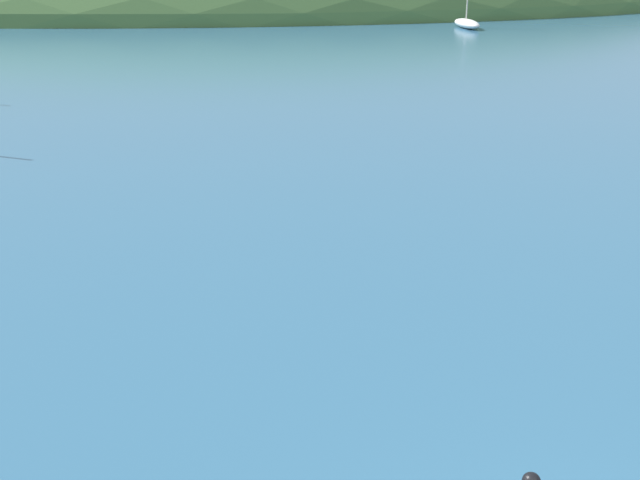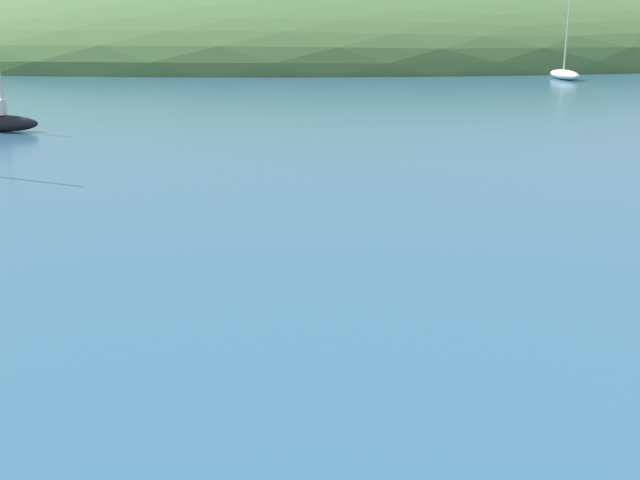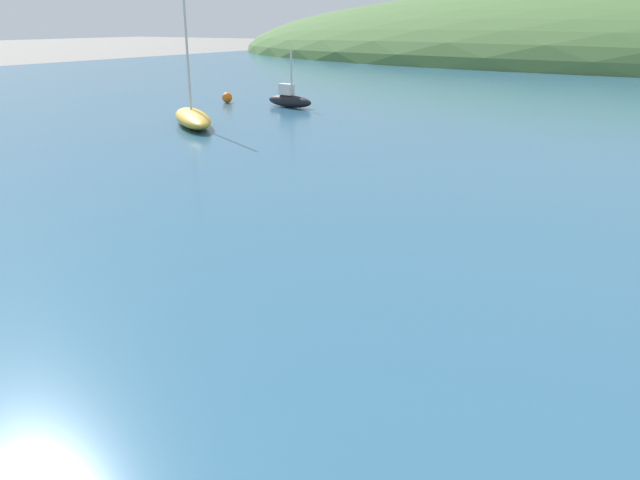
% 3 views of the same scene
% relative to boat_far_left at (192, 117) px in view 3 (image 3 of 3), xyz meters
% --- Properties ---
extents(water, '(80.00, 60.00, 0.10)m').
position_rel_boat_far_left_xyz_m(water, '(10.23, 15.77, -0.31)').
color(water, '#2D5B7A').
rests_on(water, ground).
extents(boat_far_left, '(3.30, 2.94, 4.34)m').
position_rel_boat_far_left_xyz_m(boat_far_left, '(0.00, 0.00, 0.00)').
color(boat_far_left, gold).
rests_on(boat_far_left, water).
extents(boat_mid_harbor, '(2.07, 0.78, 2.06)m').
position_rel_boat_far_left_xyz_m(boat_mid_harbor, '(0.12, 5.11, 0.02)').
color(boat_mid_harbor, black).
rests_on(boat_mid_harbor, water).
extents(mooring_buoy, '(0.40, 0.40, 0.40)m').
position_rel_boat_far_left_xyz_m(mooring_buoy, '(-2.68, 4.97, -0.07)').
color(mooring_buoy, orange).
rests_on(mooring_buoy, water).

